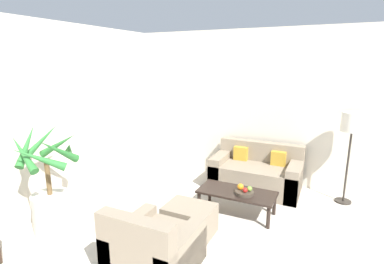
{
  "coord_description": "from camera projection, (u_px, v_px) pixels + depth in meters",
  "views": [
    {
      "loc": [
        0.44,
        0.72,
        2.15
      ],
      "look_at": [
        -1.66,
        5.09,
        1.0
      ],
      "focal_mm": 28.0,
      "sensor_mm": 36.0,
      "label": 1
    }
  ],
  "objects": [
    {
      "name": "apple_red",
      "position": [
        245.0,
        190.0,
        4.11
      ],
      "size": [
        0.07,
        0.07,
        0.07
      ],
      "color": "red",
      "rests_on": "fruit_bowl"
    },
    {
      "name": "ottoman",
      "position": [
        190.0,
        220.0,
        3.79
      ],
      "size": [
        0.61,
        0.46,
        0.38
      ],
      "color": "gray",
      "rests_on": "ground_plane"
    },
    {
      "name": "armchair",
      "position": [
        154.0,
        250.0,
        3.09
      ],
      "size": [
        0.8,
        0.84,
        0.76
      ],
      "color": "gray",
      "rests_on": "ground_plane"
    },
    {
      "name": "coffee_table",
      "position": [
        237.0,
        194.0,
        4.27
      ],
      "size": [
        1.09,
        0.5,
        0.34
      ],
      "color": "black",
      "rests_on": "ground_plane"
    },
    {
      "name": "apple_green",
      "position": [
        250.0,
        189.0,
        4.15
      ],
      "size": [
        0.07,
        0.07,
        0.07
      ],
      "color": "olive",
      "rests_on": "fruit_bowl"
    },
    {
      "name": "potted_palm",
      "position": [
        51.0,
        196.0,
        3.76
      ],
      "size": [
        0.78,
        0.86,
        1.4
      ],
      "color": "beige",
      "rests_on": "ground_plane"
    },
    {
      "name": "sofa_loveseat",
      "position": [
        256.0,
        174.0,
        5.11
      ],
      "size": [
        1.45,
        0.78,
        0.78
      ],
      "color": "gray",
      "rests_on": "ground_plane"
    },
    {
      "name": "wall_back",
      "position": [
        305.0,
        110.0,
        4.99
      ],
      "size": [
        7.9,
        0.06,
        2.7
      ],
      "color": "beige",
      "rests_on": "ground_plane"
    },
    {
      "name": "floor_lamp",
      "position": [
        352.0,
        127.0,
        4.41
      ],
      "size": [
        0.32,
        0.32,
        1.42
      ],
      "color": "#2D2823",
      "rests_on": "ground_plane"
    },
    {
      "name": "wall_left",
      "position": [
        7.0,
        128.0,
        3.7
      ],
      "size": [
        0.06,
        7.56,
        2.7
      ],
      "color": "beige",
      "rests_on": "ground_plane"
    },
    {
      "name": "orange_fruit",
      "position": [
        240.0,
        187.0,
        4.2
      ],
      "size": [
        0.09,
        0.09,
        0.09
      ],
      "color": "orange",
      "rests_on": "fruit_bowl"
    },
    {
      "name": "fruit_bowl",
      "position": [
        244.0,
        193.0,
        4.16
      ],
      "size": [
        0.26,
        0.26,
        0.05
      ],
      "color": "#42382D",
      "rests_on": "coffee_table"
    }
  ]
}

